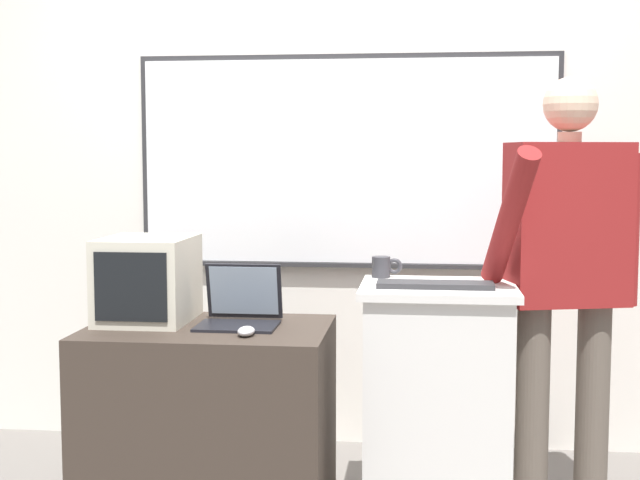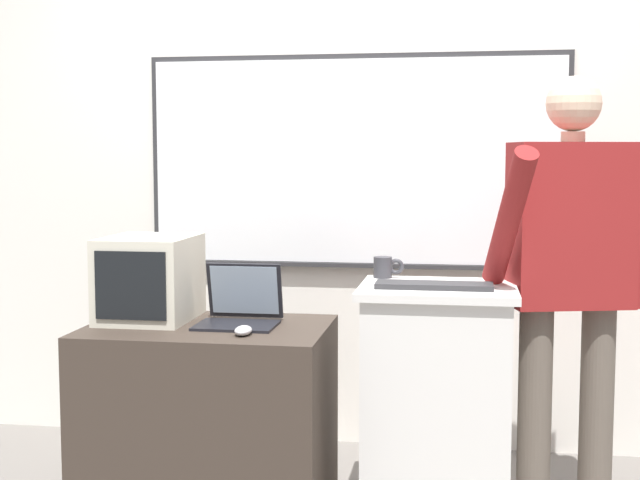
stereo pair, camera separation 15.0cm
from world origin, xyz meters
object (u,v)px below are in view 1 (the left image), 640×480
object	(u,v)px
crt_monitor	(148,279)
person_presenter	(567,263)
wireless_keyboard	(435,285)
computer_mouse_by_laptop	(246,331)
laptop	(241,306)
coffee_mug	(383,267)
side_desk	(209,427)
lectern_podium	(437,405)

from	to	relation	value
crt_monitor	person_presenter	bearing A→B (deg)	7.00
wireless_keyboard	computer_mouse_by_laptop	bearing A→B (deg)	-162.40
laptop	coffee_mug	xyz separation A→B (m)	(0.53, 0.23, 0.13)
laptop	coffee_mug	distance (m)	0.59
side_desk	laptop	world-z (taller)	laptop
person_presenter	wireless_keyboard	world-z (taller)	person_presenter
side_desk	coffee_mug	xyz separation A→B (m)	(0.64, 0.31, 0.58)
person_presenter	crt_monitor	world-z (taller)	person_presenter
laptop	side_desk	bearing A→B (deg)	-147.44
crt_monitor	side_desk	bearing A→B (deg)	-18.33
crt_monitor	coffee_mug	bearing A→B (deg)	13.81
computer_mouse_by_laptop	side_desk	bearing A→B (deg)	139.10
side_desk	crt_monitor	xyz separation A→B (m)	(-0.26, 0.09, 0.55)
lectern_podium	laptop	distance (m)	0.84
wireless_keyboard	computer_mouse_by_laptop	size ratio (longest dim) A/B	4.28
person_presenter	coffee_mug	xyz separation A→B (m)	(-0.71, 0.02, -0.03)
wireless_keyboard	crt_monitor	world-z (taller)	crt_monitor
computer_mouse_by_laptop	crt_monitor	world-z (taller)	crt_monitor
wireless_keyboard	laptop	bearing A→B (deg)	178.97
person_presenter	wireless_keyboard	size ratio (longest dim) A/B	4.00
wireless_keyboard	crt_monitor	distance (m)	1.10
wireless_keyboard	coffee_mug	xyz separation A→B (m)	(-0.20, 0.25, 0.03)
lectern_podium	crt_monitor	bearing A→B (deg)	-178.14
lectern_podium	wireless_keyboard	world-z (taller)	wireless_keyboard
lectern_podium	coffee_mug	world-z (taller)	coffee_mug
lectern_podium	wireless_keyboard	xyz separation A→B (m)	(-0.01, -0.06, 0.47)
side_desk	person_presenter	size ratio (longest dim) A/B	0.53
lectern_podium	wireless_keyboard	distance (m)	0.48
side_desk	wireless_keyboard	world-z (taller)	wireless_keyboard
laptop	person_presenter	bearing A→B (deg)	9.66
side_desk	coffee_mug	world-z (taller)	coffee_mug
wireless_keyboard	crt_monitor	size ratio (longest dim) A/B	1.04
laptop	computer_mouse_by_laptop	xyz separation A→B (m)	(0.06, -0.22, -0.05)
lectern_podium	person_presenter	size ratio (longest dim) A/B	0.54
laptop	crt_monitor	xyz separation A→B (m)	(-0.37, 0.01, 0.09)
side_desk	person_presenter	xyz separation A→B (m)	(1.35, 0.28, 0.61)
lectern_podium	crt_monitor	xyz separation A→B (m)	(-1.11, -0.04, 0.47)
side_desk	laptop	xyz separation A→B (m)	(0.11, 0.07, 0.46)
computer_mouse_by_laptop	coffee_mug	world-z (taller)	coffee_mug
laptop	wireless_keyboard	bearing A→B (deg)	-1.03
lectern_podium	laptop	bearing A→B (deg)	-176.20
lectern_podium	coffee_mug	bearing A→B (deg)	139.73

